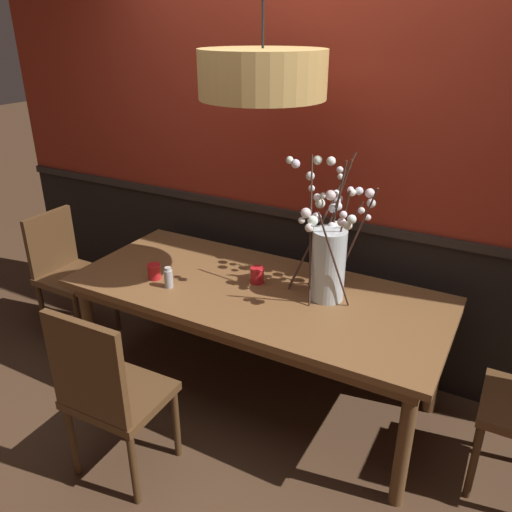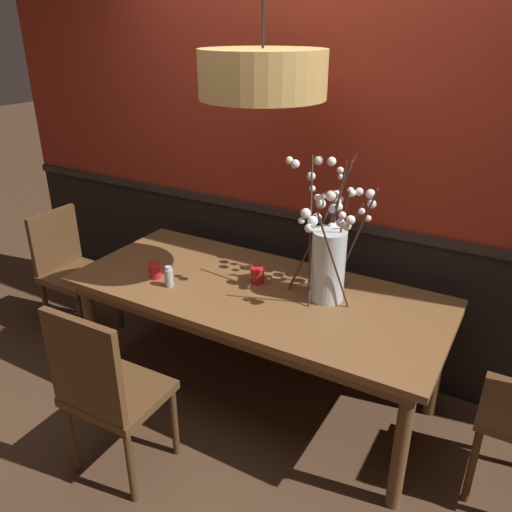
{
  "view_description": "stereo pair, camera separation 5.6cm",
  "coord_description": "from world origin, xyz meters",
  "px_view_note": "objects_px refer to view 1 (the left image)",
  "views": [
    {
      "loc": [
        1.22,
        -2.22,
        2.09
      ],
      "look_at": [
        0.0,
        0.0,
        0.93
      ],
      "focal_mm": 36.1,
      "sensor_mm": 36.0,
      "label": 1
    },
    {
      "loc": [
        1.27,
        -2.19,
        2.09
      ],
      "look_at": [
        0.0,
        0.0,
        0.93
      ],
      "focal_mm": 36.1,
      "sensor_mm": 36.0,
      "label": 2
    }
  ],
  "objects_px": {
    "pendant_lamp": "(263,74)",
    "dining_table": "(256,301)",
    "chair_far_side_left": "(281,256)",
    "candle_holder_nearer_center": "(154,271)",
    "chair_head_west_end": "(67,269)",
    "candle_holder_nearer_edge": "(257,275)",
    "condiment_bottle": "(168,278)",
    "vase_with_blossoms": "(328,256)",
    "chair_far_side_right": "(354,276)",
    "chair_near_side_left": "(107,390)"
  },
  "relations": [
    {
      "from": "chair_far_side_right",
      "to": "candle_holder_nearer_center",
      "type": "height_order",
      "value": "chair_far_side_right"
    },
    {
      "from": "dining_table",
      "to": "chair_far_side_left",
      "type": "bearing_deg",
      "value": 107.24
    },
    {
      "from": "dining_table",
      "to": "condiment_bottle",
      "type": "height_order",
      "value": "condiment_bottle"
    },
    {
      "from": "chair_far_side_right",
      "to": "vase_with_blossoms",
      "type": "distance_m",
      "value": 0.86
    },
    {
      "from": "candle_holder_nearer_center",
      "to": "dining_table",
      "type": "bearing_deg",
      "value": 16.73
    },
    {
      "from": "dining_table",
      "to": "condiment_bottle",
      "type": "distance_m",
      "value": 0.51
    },
    {
      "from": "dining_table",
      "to": "chair_far_side_left",
      "type": "distance_m",
      "value": 0.95
    },
    {
      "from": "vase_with_blossoms",
      "to": "candle_holder_nearer_edge",
      "type": "distance_m",
      "value": 0.45
    },
    {
      "from": "chair_far_side_left",
      "to": "condiment_bottle",
      "type": "height_order",
      "value": "chair_far_side_left"
    },
    {
      "from": "chair_near_side_left",
      "to": "candle_holder_nearer_center",
      "type": "bearing_deg",
      "value": 110.7
    },
    {
      "from": "chair_far_side_left",
      "to": "candle_holder_nearer_edge",
      "type": "distance_m",
      "value": 0.9
    },
    {
      "from": "pendant_lamp",
      "to": "candle_holder_nearer_edge",
      "type": "bearing_deg",
      "value": 140.14
    },
    {
      "from": "chair_far_side_right",
      "to": "chair_far_side_left",
      "type": "height_order",
      "value": "chair_far_side_left"
    },
    {
      "from": "chair_head_west_end",
      "to": "candle_holder_nearer_center",
      "type": "bearing_deg",
      "value": -9.41
    },
    {
      "from": "candle_holder_nearer_center",
      "to": "candle_holder_nearer_edge",
      "type": "distance_m",
      "value": 0.6
    },
    {
      "from": "chair_head_west_end",
      "to": "vase_with_blossoms",
      "type": "distance_m",
      "value": 1.94
    },
    {
      "from": "vase_with_blossoms",
      "to": "condiment_bottle",
      "type": "height_order",
      "value": "vase_with_blossoms"
    },
    {
      "from": "chair_far_side_right",
      "to": "candle_holder_nearer_edge",
      "type": "height_order",
      "value": "chair_far_side_right"
    },
    {
      "from": "dining_table",
      "to": "chair_far_side_left",
      "type": "xyz_separation_m",
      "value": [
        -0.28,
        0.89,
        -0.14
      ]
    },
    {
      "from": "chair_head_west_end",
      "to": "pendant_lamp",
      "type": "height_order",
      "value": "pendant_lamp"
    },
    {
      "from": "chair_far_side_right",
      "to": "chair_near_side_left",
      "type": "height_order",
      "value": "chair_near_side_left"
    },
    {
      "from": "dining_table",
      "to": "candle_holder_nearer_center",
      "type": "relative_size",
      "value": 23.03
    },
    {
      "from": "chair_head_west_end",
      "to": "condiment_bottle",
      "type": "height_order",
      "value": "chair_head_west_end"
    },
    {
      "from": "dining_table",
      "to": "chair_head_west_end",
      "type": "bearing_deg",
      "value": -179.29
    },
    {
      "from": "chair_head_west_end",
      "to": "candle_holder_nearer_center",
      "type": "xyz_separation_m",
      "value": [
        0.93,
        -0.15,
        0.27
      ]
    },
    {
      "from": "vase_with_blossoms",
      "to": "condiment_bottle",
      "type": "xyz_separation_m",
      "value": [
        -0.81,
        -0.33,
        -0.18
      ]
    },
    {
      "from": "vase_with_blossoms",
      "to": "dining_table",
      "type": "bearing_deg",
      "value": -162.88
    },
    {
      "from": "candle_holder_nearer_center",
      "to": "chair_near_side_left",
      "type": "bearing_deg",
      "value": -69.3
    },
    {
      "from": "chair_head_west_end",
      "to": "vase_with_blossoms",
      "type": "relative_size",
      "value": 1.18
    },
    {
      "from": "dining_table",
      "to": "pendant_lamp",
      "type": "distance_m",
      "value": 1.21
    },
    {
      "from": "chair_near_side_left",
      "to": "candle_holder_nearer_edge",
      "type": "bearing_deg",
      "value": 73.54
    },
    {
      "from": "chair_far_side_right",
      "to": "candle_holder_nearer_edge",
      "type": "xyz_separation_m",
      "value": [
        -0.33,
        -0.77,
        0.27
      ]
    },
    {
      "from": "chair_far_side_right",
      "to": "vase_with_blossoms",
      "type": "xyz_separation_m",
      "value": [
        0.07,
        -0.73,
        0.46
      ]
    },
    {
      "from": "dining_table",
      "to": "vase_with_blossoms",
      "type": "xyz_separation_m",
      "value": [
        0.37,
        0.11,
        0.32
      ]
    },
    {
      "from": "dining_table",
      "to": "candle_holder_nearer_edge",
      "type": "height_order",
      "value": "candle_holder_nearer_edge"
    },
    {
      "from": "pendant_lamp",
      "to": "chair_head_west_end",
      "type": "bearing_deg",
      "value": -178.28
    },
    {
      "from": "vase_with_blossoms",
      "to": "candle_holder_nearer_edge",
      "type": "height_order",
      "value": "vase_with_blossoms"
    },
    {
      "from": "dining_table",
      "to": "chair_head_west_end",
      "type": "height_order",
      "value": "chair_head_west_end"
    },
    {
      "from": "chair_far_side_left",
      "to": "condiment_bottle",
      "type": "distance_m",
      "value": 1.16
    },
    {
      "from": "condiment_bottle",
      "to": "vase_with_blossoms",
      "type": "bearing_deg",
      "value": 22.29
    },
    {
      "from": "dining_table",
      "to": "chair_near_side_left",
      "type": "relative_size",
      "value": 2.2
    },
    {
      "from": "chair_far_side_right",
      "to": "condiment_bottle",
      "type": "bearing_deg",
      "value": -125.01
    },
    {
      "from": "dining_table",
      "to": "vase_with_blossoms",
      "type": "relative_size",
      "value": 2.75
    },
    {
      "from": "pendant_lamp",
      "to": "dining_table",
      "type": "bearing_deg",
      "value": -126.58
    },
    {
      "from": "candle_holder_nearer_center",
      "to": "candle_holder_nearer_edge",
      "type": "height_order",
      "value": "candle_holder_nearer_edge"
    },
    {
      "from": "chair_far_side_left",
      "to": "pendant_lamp",
      "type": "height_order",
      "value": "pendant_lamp"
    },
    {
      "from": "chair_near_side_left",
      "to": "chair_far_side_left",
      "type": "bearing_deg",
      "value": 88.95
    },
    {
      "from": "chair_near_side_left",
      "to": "candle_holder_nearer_center",
      "type": "height_order",
      "value": "chair_near_side_left"
    },
    {
      "from": "chair_far_side_right",
      "to": "chair_far_side_left",
      "type": "relative_size",
      "value": 1.0
    },
    {
      "from": "dining_table",
      "to": "condiment_bottle",
      "type": "xyz_separation_m",
      "value": [
        -0.44,
        -0.22,
        0.13
      ]
    }
  ]
}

